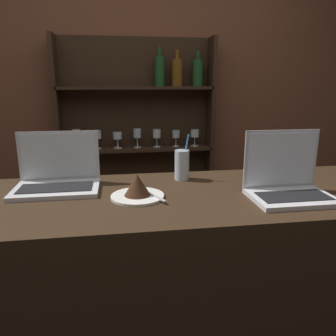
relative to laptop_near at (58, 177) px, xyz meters
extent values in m
cube|color=black|center=(0.38, -0.15, -0.57)|extent=(2.18, 0.65, 1.04)
cube|color=brown|center=(0.38, 1.20, 0.26)|extent=(7.00, 0.06, 2.70)
cube|color=#332114|center=(-0.16, 1.08, -0.19)|extent=(0.03, 0.18, 1.80)
cube|color=#332114|center=(0.96, 1.08, -0.19)|extent=(0.03, 0.18, 1.80)
cube|color=#332114|center=(0.40, 1.16, -0.19)|extent=(1.15, 0.02, 1.80)
cube|color=#332114|center=(0.40, 1.08, -0.55)|extent=(1.11, 0.18, 0.02)
cube|color=#332114|center=(0.40, 1.08, -0.10)|extent=(1.11, 0.18, 0.02)
cube|color=#332114|center=(0.40, 1.08, 0.35)|extent=(1.11, 0.18, 0.02)
cylinder|color=silver|center=(-0.05, 1.08, -0.09)|extent=(0.05, 0.05, 0.01)
cylinder|color=silver|center=(-0.05, 1.08, -0.05)|extent=(0.01, 0.01, 0.07)
cylinder|color=silver|center=(-0.05, 1.08, 0.02)|extent=(0.06, 0.06, 0.07)
cylinder|color=silver|center=(0.10, 1.08, -0.09)|extent=(0.05, 0.05, 0.01)
cylinder|color=silver|center=(0.10, 1.08, -0.05)|extent=(0.01, 0.01, 0.07)
cylinder|color=silver|center=(0.10, 1.08, 0.01)|extent=(0.06, 0.06, 0.06)
cylinder|color=silver|center=(0.25, 1.08, -0.09)|extent=(0.06, 0.06, 0.01)
cylinder|color=silver|center=(0.25, 1.08, -0.06)|extent=(0.01, 0.01, 0.06)
cylinder|color=silver|center=(0.25, 1.08, 0.00)|extent=(0.07, 0.07, 0.05)
cylinder|color=silver|center=(0.40, 1.08, -0.09)|extent=(0.05, 0.05, 0.01)
cylinder|color=silver|center=(0.40, 1.08, -0.05)|extent=(0.01, 0.01, 0.07)
cylinder|color=silver|center=(0.40, 1.08, 0.02)|extent=(0.06, 0.06, 0.07)
cylinder|color=silver|center=(0.54, 1.08, -0.09)|extent=(0.05, 0.05, 0.01)
cylinder|color=silver|center=(0.54, 1.08, -0.06)|extent=(0.01, 0.01, 0.07)
cylinder|color=silver|center=(0.54, 1.08, 0.01)|extent=(0.06, 0.06, 0.06)
cylinder|color=silver|center=(0.69, 1.08, -0.09)|extent=(0.05, 0.05, 0.01)
cylinder|color=silver|center=(0.69, 1.08, -0.06)|extent=(0.01, 0.01, 0.06)
cylinder|color=silver|center=(0.69, 1.08, 0.00)|extent=(0.06, 0.06, 0.06)
cylinder|color=silver|center=(0.84, 1.08, -0.09)|extent=(0.06, 0.06, 0.01)
cylinder|color=silver|center=(0.84, 1.08, -0.06)|extent=(0.01, 0.01, 0.07)
cylinder|color=silver|center=(0.84, 1.08, 0.01)|extent=(0.07, 0.07, 0.06)
cylinder|color=#1E4C23|center=(0.85, 1.08, 0.45)|extent=(0.08, 0.08, 0.19)
cylinder|color=#1E4C23|center=(0.85, 1.08, 0.58)|extent=(0.03, 0.03, 0.06)
cylinder|color=brown|center=(0.70, 1.08, 0.45)|extent=(0.08, 0.08, 0.19)
cylinder|color=brown|center=(0.70, 1.08, 0.58)|extent=(0.03, 0.03, 0.06)
cylinder|color=#1E4C23|center=(0.57, 1.08, 0.46)|extent=(0.07, 0.07, 0.21)
cylinder|color=#1E4C23|center=(0.57, 1.08, 0.60)|extent=(0.02, 0.02, 0.07)
cube|color=silver|center=(0.00, -0.04, -0.04)|extent=(0.34, 0.23, 0.02)
cube|color=black|center=(0.00, -0.05, -0.03)|extent=(0.29, 0.13, 0.00)
cube|color=silver|center=(0.00, 0.07, 0.07)|extent=(0.34, 0.00, 0.21)
cube|color=silver|center=(0.00, 0.07, 0.07)|extent=(0.31, 0.01, 0.19)
cube|color=silver|center=(0.90, -0.28, -0.04)|extent=(0.31, 0.22, 0.02)
cube|color=black|center=(0.90, -0.29, -0.03)|extent=(0.26, 0.12, 0.00)
cube|color=silver|center=(0.90, -0.17, 0.08)|extent=(0.31, 0.00, 0.23)
cube|color=white|center=(0.90, -0.17, 0.08)|extent=(0.28, 0.01, 0.21)
cylinder|color=silver|center=(0.32, -0.17, -0.05)|extent=(0.21, 0.21, 0.01)
cone|color=#381E11|center=(0.32, -0.17, 0.00)|extent=(0.10, 0.10, 0.08)
cube|color=#B7B7BC|center=(0.38, -0.18, -0.04)|extent=(0.08, 0.16, 0.00)
cylinder|color=silver|center=(0.54, 0.05, 0.02)|extent=(0.07, 0.07, 0.14)
cylinder|color=#338CD8|center=(0.55, 0.05, 0.05)|extent=(0.04, 0.01, 0.21)
camera|label=1|loc=(0.26, -1.37, 0.38)|focal=35.00mm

